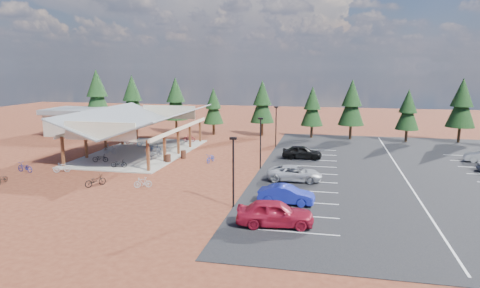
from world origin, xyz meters
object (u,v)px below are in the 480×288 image
trash_bin_1 (183,154)px  bike_0 (100,158)px  bike_pavilion (140,121)px  bike_9 (62,168)px  trash_bin_0 (168,159)px  car_1 (286,194)px  bike_4 (119,163)px  bike_8 (3,179)px  bike_12 (95,181)px  lamp_post_1 (260,139)px  bike_14 (211,158)px  lamp_post_0 (233,167)px  bike_13 (143,182)px  bike_6 (154,148)px  bike_7 (189,138)px  car_2 (295,173)px  outbuilding (85,121)px  bike_5 (156,152)px  bike_2 (144,143)px  car_4 (302,152)px  bike_10 (25,167)px  bike_1 (110,149)px  bike_3 (131,141)px  car_0 (275,213)px  lamp_post_2 (276,124)px

trash_bin_1 → bike_0: bearing=-152.7°
bike_pavilion → bike_9: bike_pavilion is taller
trash_bin_0 → car_1: 17.67m
bike_4 → bike_8: bearing=126.2°
trash_bin_1 → bike_12: bearing=-106.2°
lamp_post_1 → car_1: 11.35m
bike_12 → bike_14: 13.00m
bike_4 → bike_9: bearing=110.6°
lamp_post_0 → bike_13: 9.50m
trash_bin_1 → bike_6: bearing=149.4°
bike_7 → car_2: 22.79m
outbuilding → bike_5: 21.29m
trash_bin_0 → bike_2: bike_2 is taller
bike_9 → bike_14: bike_14 is taller
trash_bin_0 → bike_0: bike_0 is taller
outbuilding → bike_8: (7.98, -26.06, -1.63)m
trash_bin_0 → bike_13: 9.51m
outbuilding → car_4: bearing=-17.8°
outbuilding → bike_10: bearing=-72.3°
car_2 → bike_7: bearing=40.9°
trash_bin_0 → bike_1: bike_1 is taller
bike_4 → car_2: (17.58, -1.13, 0.18)m
car_2 → car_4: bearing=-1.8°
bike_1 → bike_6: bearing=-56.1°
bike_10 → bike_13: bearing=91.2°
bike_2 → car_1: car_1 is taller
lamp_post_1 → bike_9: size_ratio=3.26×
bike_4 → bike_13: bike_4 is taller
bike_2 → bike_12: (3.60, -17.61, -0.05)m
bike_3 → car_2: 26.02m
bike_8 → trash_bin_0: bearing=32.6°
bike_14 → car_0: bearing=-53.2°
trash_bin_1 → bike_3: bike_3 is taller
bike_6 → bike_3: bearing=49.8°
bike_9 → car_4: (22.16, 10.89, 0.30)m
bike_10 → car_2: (25.68, 2.18, 0.21)m
lamp_post_2 → car_4: lamp_post_2 is taller
car_2 → bike_13: bearing=109.4°
lamp_post_0 → car_0: size_ratio=1.05×
bike_1 → bike_pavilion: bearing=-56.7°
bike_10 → car_0: car_0 is taller
bike_2 → car_1: bearing=-147.4°
car_0 → car_1: (0.24, 4.63, -0.16)m
bike_1 → bike_9: 8.62m
bike_8 → car_4: bearing=20.4°
trash_bin_0 → outbuilding: bearing=141.1°
trash_bin_1 → bike_5: bearing=-175.9°
bike_10 → bike_14: bearing=128.0°
bike_6 → bike_4: bearing=176.9°
bike_0 → bike_3: 10.58m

